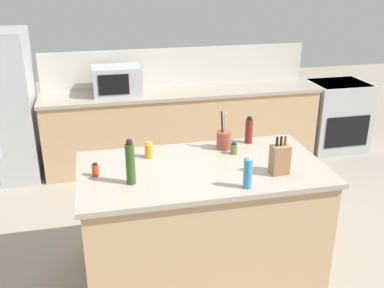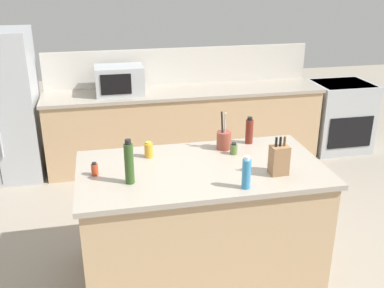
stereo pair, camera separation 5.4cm
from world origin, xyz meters
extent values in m
plane|color=gray|center=(0.00, 0.00, 0.00)|extent=(14.00, 14.00, 0.00)
cube|color=tan|center=(0.30, 2.20, 0.45)|extent=(3.36, 0.62, 0.90)
cube|color=#9E9384|center=(0.30, 2.20, 0.92)|extent=(3.40, 0.66, 0.04)
cube|color=beige|center=(0.30, 2.52, 1.17)|extent=(3.36, 0.03, 0.46)
cube|color=tan|center=(0.00, 0.00, 0.45)|extent=(1.81, 0.95, 0.90)
cube|color=#9E9384|center=(0.00, 0.00, 0.92)|extent=(1.87, 1.01, 0.04)
cube|color=#ADB2B7|center=(2.42, 2.20, 0.46)|extent=(0.76, 0.64, 0.92)
cube|color=black|center=(2.42, 1.88, 0.35)|extent=(0.61, 0.01, 0.41)
cube|color=black|center=(2.42, 2.20, 0.91)|extent=(0.68, 0.58, 0.02)
cube|color=#ADB2B7|center=(-0.48, 2.20, 1.11)|extent=(0.56, 0.38, 0.33)
cube|color=black|center=(-0.53, 2.01, 1.11)|extent=(0.34, 0.01, 0.23)
cube|color=#936B47|center=(0.52, -0.23, 1.05)|extent=(0.13, 0.11, 0.22)
cylinder|color=black|center=(0.49, -0.23, 1.20)|extent=(0.02, 0.02, 0.07)
cylinder|color=black|center=(0.52, -0.23, 1.20)|extent=(0.02, 0.02, 0.07)
cylinder|color=brown|center=(0.56, -0.23, 1.20)|extent=(0.02, 0.02, 0.07)
cylinder|color=brown|center=(0.26, 0.32, 1.02)|extent=(0.12, 0.12, 0.15)
cylinder|color=olive|center=(0.28, 0.33, 1.17)|extent=(0.01, 0.05, 0.18)
cylinder|color=black|center=(0.24, 0.32, 1.17)|extent=(0.01, 0.05, 0.18)
cylinder|color=#B2B2B7|center=(0.26, 0.30, 1.17)|extent=(0.01, 0.03, 0.18)
cylinder|color=#2D4C1E|center=(-0.55, -0.15, 1.09)|extent=(0.07, 0.07, 0.29)
cylinder|color=black|center=(-0.55, -0.15, 1.25)|extent=(0.04, 0.04, 0.04)
cylinder|color=maroon|center=(0.51, 0.39, 1.04)|extent=(0.07, 0.07, 0.21)
cylinder|color=black|center=(0.51, 0.39, 1.16)|extent=(0.04, 0.04, 0.03)
cylinder|color=gold|center=(-0.37, 0.27, 1.00)|extent=(0.07, 0.07, 0.11)
cylinder|color=gold|center=(-0.37, 0.27, 1.06)|extent=(0.04, 0.04, 0.02)
cylinder|color=#3384BC|center=(0.22, -0.40, 1.05)|extent=(0.06, 0.06, 0.21)
cylinder|color=white|center=(0.22, -0.40, 1.17)|extent=(0.04, 0.04, 0.03)
cylinder|color=#B73D1E|center=(-0.79, 0.02, 0.98)|extent=(0.05, 0.05, 0.09)
cylinder|color=black|center=(-0.79, 0.02, 1.03)|extent=(0.03, 0.03, 0.02)
cylinder|color=#567038|center=(0.31, 0.19, 0.98)|extent=(0.06, 0.06, 0.08)
cylinder|color=black|center=(0.31, 0.19, 1.03)|extent=(0.04, 0.04, 0.02)
camera|label=1|loc=(-0.76, -3.00, 2.38)|focal=42.00mm
camera|label=2|loc=(-0.71, -3.02, 2.38)|focal=42.00mm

